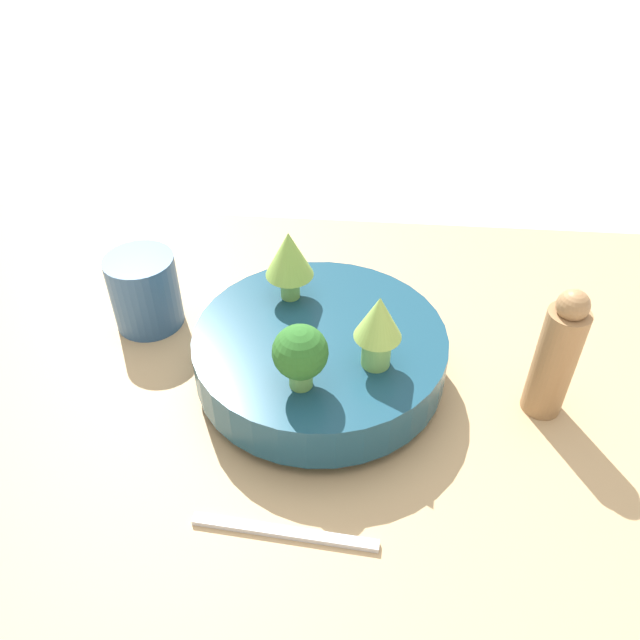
# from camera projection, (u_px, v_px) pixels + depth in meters

# --- Properties ---
(ground_plane) EXTENTS (6.00, 6.00, 0.00)m
(ground_plane) POSITION_uv_depth(u_px,v_px,m) (322.00, 428.00, 0.70)
(ground_plane) COLOR silver
(table) EXTENTS (1.14, 0.77, 0.04)m
(table) POSITION_uv_depth(u_px,v_px,m) (322.00, 416.00, 0.69)
(table) COLOR tan
(table) RESTS_ON ground_plane
(bowl) EXTENTS (0.27, 0.27, 0.06)m
(bowl) POSITION_uv_depth(u_px,v_px,m) (320.00, 353.00, 0.68)
(bowl) COLOR navy
(bowl) RESTS_ON table
(broccoli_floret_front) EXTENTS (0.05, 0.05, 0.07)m
(broccoli_floret_front) POSITION_uv_depth(u_px,v_px,m) (300.00, 354.00, 0.58)
(broccoli_floret_front) COLOR #6BA34C
(broccoli_floret_front) RESTS_ON bowl
(romanesco_piece_far) EXTENTS (0.05, 0.05, 0.08)m
(romanesco_piece_far) POSITION_uv_depth(u_px,v_px,m) (289.00, 257.00, 0.68)
(romanesco_piece_far) COLOR #7AB256
(romanesco_piece_far) RESTS_ON bowl
(romanesco_piece_near) EXTENTS (0.05, 0.05, 0.08)m
(romanesco_piece_near) POSITION_uv_depth(u_px,v_px,m) (378.00, 326.00, 0.59)
(romanesco_piece_near) COLOR #7AB256
(romanesco_piece_near) RESTS_ON bowl
(cup) EXTENTS (0.08, 0.08, 0.09)m
(cup) POSITION_uv_depth(u_px,v_px,m) (145.00, 291.00, 0.75)
(cup) COLOR #33567F
(cup) RESTS_ON table
(pepper_mill) EXTENTS (0.04, 0.04, 0.15)m
(pepper_mill) POSITION_uv_depth(u_px,v_px,m) (556.00, 356.00, 0.62)
(pepper_mill) COLOR #997047
(pepper_mill) RESTS_ON table
(fork) EXTENTS (0.17, 0.02, 0.01)m
(fork) POSITION_uv_depth(u_px,v_px,m) (285.00, 532.00, 0.55)
(fork) COLOR silver
(fork) RESTS_ON table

